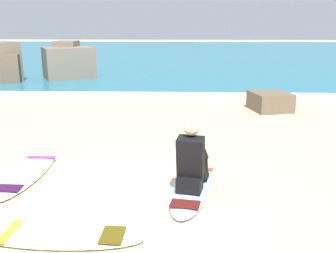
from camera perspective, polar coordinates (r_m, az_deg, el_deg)
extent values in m
plane|color=#CCB584|center=(5.13, -5.02, -11.06)|extent=(80.00, 80.00, 0.00)
cube|color=teal|center=(25.29, 0.69, 10.12)|extent=(80.00, 28.00, 0.10)
cube|color=white|center=(11.72, -0.94, 4.29)|extent=(80.00, 0.90, 0.11)
ellipsoid|color=#9ED1E5|center=(5.58, 3.48, -8.38)|extent=(0.84, 2.10, 0.07)
cube|color=red|center=(6.09, 4.22, -5.94)|extent=(0.49, 0.17, 0.01)
cube|color=#4A1311|center=(4.98, 2.44, -10.94)|extent=(0.40, 0.29, 0.01)
cube|color=black|center=(5.28, 3.11, -8.11)|extent=(0.37, 0.32, 0.20)
cylinder|color=black|center=(5.41, 2.49, -5.80)|extent=(0.24, 0.43, 0.43)
cylinder|color=black|center=(5.62, 2.78, -5.35)|extent=(0.17, 0.28, 0.42)
cube|color=black|center=(5.75, 2.85, -6.93)|extent=(0.15, 0.24, 0.05)
cylinder|color=black|center=(5.38, 4.58, -5.98)|extent=(0.24, 0.43, 0.43)
cylinder|color=black|center=(5.58, 5.10, -5.54)|extent=(0.17, 0.28, 0.42)
cube|color=black|center=(5.71, 5.23, -7.14)|extent=(0.15, 0.24, 0.05)
cube|color=black|center=(5.19, 3.25, -4.39)|extent=(0.40, 0.36, 0.57)
sphere|color=beige|center=(5.10, 3.38, -0.15)|extent=(0.21, 0.21, 0.21)
cylinder|color=black|center=(5.35, 2.11, -3.49)|extent=(0.17, 0.41, 0.31)
cylinder|color=black|center=(5.30, 5.07, -3.73)|extent=(0.17, 0.41, 0.31)
ellipsoid|color=white|center=(6.38, -19.39, -6.18)|extent=(0.57, 2.06, 0.07)
cube|color=purple|center=(6.86, -17.61, -4.18)|extent=(0.48, 0.11, 0.01)
cube|color=#351037|center=(5.81, -21.88, -8.11)|extent=(0.37, 0.25, 0.01)
ellipsoid|color=white|center=(4.54, -15.45, -14.81)|extent=(1.86, 0.57, 0.07)
cube|color=gold|center=(4.71, -21.61, -13.70)|extent=(0.11, 0.48, 0.01)
cube|color=#4C400C|center=(4.37, -7.90, -15.03)|extent=(0.25, 0.37, 0.01)
cube|color=#756656|center=(16.08, -14.16, 9.19)|extent=(0.82, 0.93, 1.44)
cube|color=#756656|center=(15.53, -13.92, 8.62)|extent=(2.16, 1.97, 1.23)
cube|color=brown|center=(10.46, 14.33, 3.48)|extent=(1.10, 1.15, 0.46)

